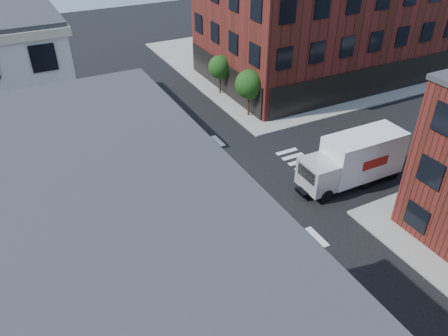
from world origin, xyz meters
The scene contains 8 objects.
ground centered at (0.00, 0.00, 0.00)m, with size 120.00×120.00×0.00m, color black.
sidewalk_ne centered at (21.00, 21.00, 0.07)m, with size 30.00×30.00×0.15m, color gray.
building_ne centered at (20.50, 16.00, 6.00)m, with size 25.00×16.00×12.00m, color #431910.
tree_near centered at (7.56, 9.98, 3.16)m, with size 2.69×2.69×4.49m.
tree_far centered at (7.56, 15.98, 2.87)m, with size 2.43×2.43×4.07m.
signal_pole centered at (-6.72, -6.68, 2.86)m, with size 1.29×1.24×4.60m.
box_truck centered at (8.75, -3.20, 1.99)m, with size 8.51×2.73×3.83m.
traffic_cone centered at (-5.21, -4.24, 0.32)m, with size 0.46×0.46×0.67m.
Camera 1 is at (-12.25, -22.81, 18.90)m, focal length 35.00 mm.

